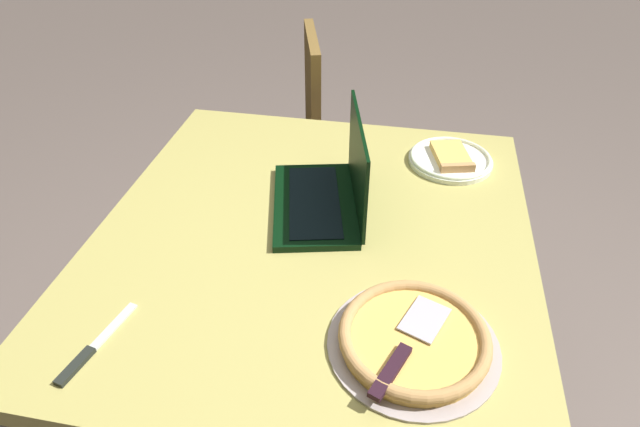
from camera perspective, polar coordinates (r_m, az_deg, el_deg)
The scene contains 7 objects.
ground_plane at distance 1.87m, azimuth -0.56°, elevation -20.51°, with size 12.00×12.00×0.00m, color #655752.
dining_table at distance 1.33m, azimuth -0.74°, elevation -4.14°, with size 1.14×1.04×0.77m.
laptop at distance 1.34m, azimuth 1.03°, elevation 2.59°, with size 0.39×0.29×0.24m.
pizza_plate at distance 1.58m, azimuth 13.76°, elevation 5.69°, with size 0.24×0.24×0.04m.
pizza_tray at distance 1.04m, azimuth 9.97°, elevation -13.03°, with size 0.33×0.33×0.04m.
table_knife at distance 1.12m, azimuth -23.28°, elevation -13.26°, with size 0.21×0.06×0.01m.
chair_far at distance 2.23m, azimuth -3.58°, elevation 8.54°, with size 0.51×0.51×0.91m.
Camera 1 is at (-0.97, -0.20, 1.58)m, focal length 30.01 mm.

